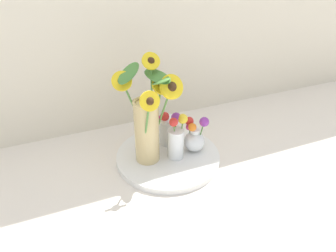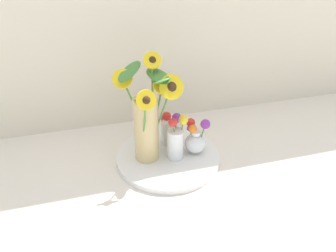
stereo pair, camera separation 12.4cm
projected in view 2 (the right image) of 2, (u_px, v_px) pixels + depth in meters
ground_plane at (166, 163)px, 1.30m from camera, size 6.00×6.00×0.00m
serving_tray at (168, 157)px, 1.32m from camera, size 0.41×0.41×0.02m
mason_jar_sunflowers at (148, 119)px, 1.21m from camera, size 0.26×0.20×0.41m
vase_small_center at (176, 139)px, 1.26m from camera, size 0.08×0.08×0.18m
vase_bulb_right at (196, 139)px, 1.30m from camera, size 0.09×0.08×0.15m
vase_small_back at (170, 129)px, 1.35m from camera, size 0.08×0.08×0.16m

